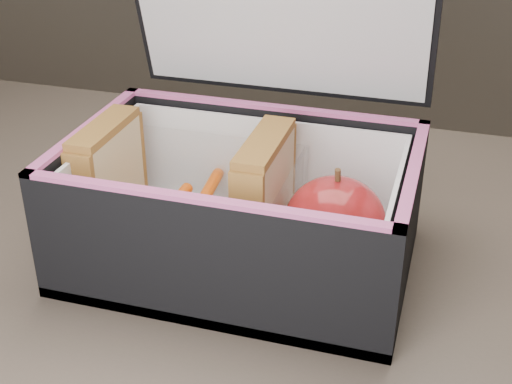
# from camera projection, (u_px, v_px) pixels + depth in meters

# --- Properties ---
(lunch_bag) EXTENTS (0.28, 0.24, 0.28)m
(lunch_bag) POSITION_uv_depth(u_px,v_px,m) (242.00, 198.00, 0.59)
(lunch_bag) COLOR black
(lunch_bag) RESTS_ON kitchen_table
(plastic_tub) EXTENTS (0.18, 0.13, 0.08)m
(plastic_tub) POSITION_uv_depth(u_px,v_px,m) (185.00, 204.00, 0.60)
(plastic_tub) COLOR white
(plastic_tub) RESTS_ON lunch_bag
(sandwich_left) EXTENTS (0.02, 0.09, 0.10)m
(sandwich_left) POSITION_uv_depth(u_px,v_px,m) (109.00, 177.00, 0.61)
(sandwich_left) COLOR tan
(sandwich_left) RESTS_ON plastic_tub
(sandwich_right) EXTENTS (0.03, 0.09, 0.10)m
(sandwich_right) POSITION_uv_depth(u_px,v_px,m) (264.00, 197.00, 0.57)
(sandwich_right) COLOR tan
(sandwich_right) RESTS_ON plastic_tub
(carrot_sticks) EXTENTS (0.04, 0.14, 0.03)m
(carrot_sticks) POSITION_uv_depth(u_px,v_px,m) (186.00, 224.00, 0.61)
(carrot_sticks) COLOR #DF3902
(carrot_sticks) RESTS_ON plastic_tub
(paper_napkin) EXTENTS (0.09, 0.09, 0.01)m
(paper_napkin) POSITION_uv_depth(u_px,v_px,m) (331.00, 261.00, 0.58)
(paper_napkin) COLOR white
(paper_napkin) RESTS_ON lunch_bag
(red_apple) EXTENTS (0.08, 0.08, 0.09)m
(red_apple) POSITION_uv_depth(u_px,v_px,m) (335.00, 223.00, 0.56)
(red_apple) COLOR maroon
(red_apple) RESTS_ON paper_napkin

